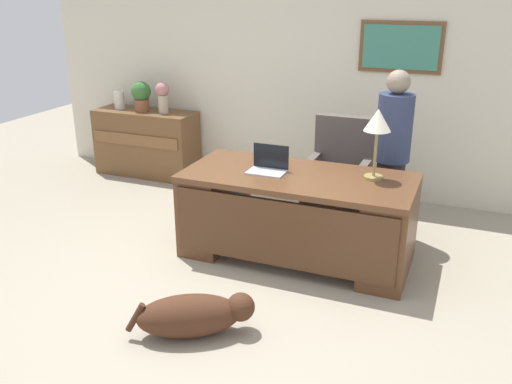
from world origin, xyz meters
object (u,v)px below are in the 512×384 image
at_px(vase_with_flowers, 163,95).
at_px(vase_empty, 119,100).
at_px(dog_lying, 194,315).
at_px(desk_lamp, 378,125).
at_px(credenza, 147,143).
at_px(desk, 296,214).
at_px(laptop, 268,165).
at_px(potted_plant, 141,95).
at_px(person_standing, 392,155).
at_px(armchair, 339,177).

distance_m(vase_with_flowers, vase_empty, 0.64).
height_order(dog_lying, desk_lamp, desk_lamp).
height_order(credenza, desk_lamp, desk_lamp).
distance_m(desk, laptop, 0.48).
bearing_deg(desk_lamp, potted_plant, 156.95).
distance_m(person_standing, dog_lying, 2.42).
relative_size(person_standing, dog_lying, 1.99).
relative_size(desk, armchair, 1.85).
distance_m(laptop, vase_empty, 2.96).
bearing_deg(laptop, potted_plant, 146.50).
height_order(person_standing, dog_lying, person_standing).
height_order(desk_lamp, vase_with_flowers, desk_lamp).
relative_size(dog_lying, vase_with_flowers, 2.16).
height_order(dog_lying, vase_with_flowers, vase_with_flowers).
distance_m(dog_lying, vase_with_flowers, 3.55).
relative_size(credenza, laptop, 4.00).
distance_m(desk, vase_with_flowers, 2.73).
relative_size(desk, vase_empty, 8.84).
bearing_deg(dog_lying, person_standing, 66.12).
relative_size(desk, potted_plant, 5.44).
bearing_deg(credenza, dog_lying, -52.53).
bearing_deg(vase_empty, credenza, -0.21).
bearing_deg(desk, armchair, 80.84).
bearing_deg(desk, vase_with_flowers, 145.70).
relative_size(credenza, desk_lamp, 2.18).
bearing_deg(laptop, credenza, 146.17).
height_order(person_standing, laptop, person_standing).
bearing_deg(desk, potted_plant, 149.05).
height_order(person_standing, desk_lamp, person_standing).
xyz_separation_m(desk, dog_lying, (-0.28, -1.36, -0.26)).
relative_size(person_standing, potted_plant, 4.39).
bearing_deg(armchair, dog_lying, -100.61).
bearing_deg(person_standing, desk, -130.86).
relative_size(credenza, vase_empty, 5.79).
bearing_deg(dog_lying, laptop, 89.52).
xyz_separation_m(armchair, desk_lamp, (0.46, -0.75, 0.74)).
height_order(person_standing, potted_plant, person_standing).
height_order(credenza, potted_plant, potted_plant).
relative_size(vase_empty, potted_plant, 0.61).
height_order(credenza, laptop, laptop).
xyz_separation_m(desk, person_standing, (0.66, 0.77, 0.39)).
xyz_separation_m(credenza, armchair, (2.62, -0.57, 0.07)).
xyz_separation_m(armchair, vase_empty, (-2.98, 0.58, 0.45)).
relative_size(vase_with_flowers, vase_empty, 1.66).
distance_m(credenza, armchair, 2.68).
bearing_deg(potted_plant, person_standing, -13.06).
distance_m(person_standing, desk_lamp, 0.72).
bearing_deg(laptop, vase_empty, 150.02).
height_order(vase_empty, potted_plant, potted_plant).
xyz_separation_m(vase_with_flowers, potted_plant, (-0.30, 0.00, -0.02)).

